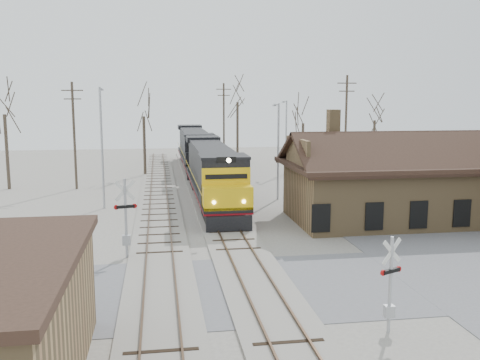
# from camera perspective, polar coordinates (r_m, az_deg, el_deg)

# --- Properties ---
(ground) EXTENTS (140.00, 140.00, 0.00)m
(ground) POSITION_cam_1_polar(r_m,az_deg,el_deg) (25.42, 1.90, -11.34)
(ground) COLOR #9B968C
(ground) RESTS_ON ground
(road) EXTENTS (60.00, 9.00, 0.03)m
(road) POSITION_cam_1_polar(r_m,az_deg,el_deg) (25.42, 1.90, -11.31)
(road) COLOR #5A5A5F
(road) RESTS_ON ground
(track_main) EXTENTS (3.40, 90.00, 0.24)m
(track_main) POSITION_cam_1_polar(r_m,az_deg,el_deg) (39.67, -2.10, -3.85)
(track_main) COLOR #9B968C
(track_main) RESTS_ON ground
(track_siding) EXTENTS (3.40, 90.00, 0.24)m
(track_siding) POSITION_cam_1_polar(r_m,az_deg,el_deg) (39.42, -8.62, -4.03)
(track_siding) COLOR #9B968C
(track_siding) RESTS_ON ground
(depot) EXTENTS (15.20, 9.31, 7.90)m
(depot) POSITION_cam_1_polar(r_m,az_deg,el_deg) (39.59, 15.92, -0.76)
(depot) COLOR olive
(depot) RESTS_ON ground
(locomotive_lead) EXTENTS (3.27, 21.91, 4.87)m
(locomotive_lead) POSITION_cam_1_polar(r_m,az_deg,el_deg) (44.47, -2.92, 0.78)
(locomotive_lead) COLOR black
(locomotive_lead) RESTS_ON ground
(locomotive_trailing) EXTENTS (3.27, 21.91, 4.61)m
(locomotive_trailing) POSITION_cam_1_polar(r_m,az_deg,el_deg) (66.43, -4.86, 3.42)
(locomotive_trailing) COLOR black
(locomotive_trailing) RESTS_ON ground
(crossbuck_near) EXTENTS (1.00, 0.51, 3.71)m
(crossbuck_near) POSITION_cam_1_polar(r_m,az_deg,el_deg) (21.00, 15.72, -10.99)
(crossbuck_near) COLOR #A5A8AD
(crossbuck_near) RESTS_ON ground
(crossbuck_far) EXTENTS (1.24, 0.38, 4.41)m
(crossbuck_far) POSITION_cam_1_polar(r_m,az_deg,el_deg) (29.94, -12.08, -4.34)
(crossbuck_far) COLOR #A5A8AD
(crossbuck_far) RESTS_ON ground
(streetlight_a) EXTENTS (0.25, 2.04, 9.56)m
(streetlight_a) POSITION_cam_1_polar(r_m,az_deg,el_deg) (43.44, -14.51, 3.99)
(streetlight_a) COLOR #A5A8AD
(streetlight_a) RESTS_ON ground
(streetlight_b) EXTENTS (0.25, 2.04, 8.25)m
(streetlight_b) POSITION_cam_1_polar(r_m,az_deg,el_deg) (45.95, 4.06, 3.67)
(streetlight_b) COLOR #A5A8AD
(streetlight_b) RESTS_ON ground
(streetlight_c) EXTENTS (0.25, 2.04, 8.40)m
(streetlight_c) POSITION_cam_1_polar(r_m,az_deg,el_deg) (61.85, 4.92, 5.04)
(streetlight_c) COLOR #A5A8AD
(streetlight_c) RESTS_ON ground
(utility_pole_a) EXTENTS (2.00, 0.24, 10.21)m
(utility_pole_a) POSITION_cam_1_polar(r_m,az_deg,el_deg) (53.35, -17.27, 4.73)
(utility_pole_a) COLOR #382D23
(utility_pole_a) RESTS_ON ground
(utility_pole_b) EXTENTS (2.00, 0.24, 10.62)m
(utility_pole_b) POSITION_cam_1_polar(r_m,az_deg,el_deg) (71.56, -1.73, 6.23)
(utility_pole_b) COLOR #382D23
(utility_pole_b) RESTS_ON ground
(utility_pole_c) EXTENTS (2.00, 0.24, 10.98)m
(utility_pole_c) POSITION_cam_1_polar(r_m,az_deg,el_deg) (55.84, 11.21, 5.53)
(utility_pole_c) COLOR #382D23
(utility_pole_c) RESTS_ON ground
(tree_a) EXTENTS (4.78, 4.78, 11.72)m
(tree_a) POSITION_cam_1_polar(r_m,az_deg,el_deg) (55.54, -23.91, 7.64)
(tree_a) COLOR #382D23
(tree_a) RESTS_ON ground
(tree_b) EXTENTS (4.44, 4.44, 10.87)m
(tree_b) POSITION_cam_1_polar(r_m,az_deg,el_deg) (61.25, -10.27, 7.72)
(tree_b) COLOR #382D23
(tree_b) RESTS_ON ground
(tree_c) EXTENTS (5.44, 5.44, 13.32)m
(tree_c) POSITION_cam_1_polar(r_m,az_deg,el_deg) (70.03, -0.27, 9.41)
(tree_c) COLOR #382D23
(tree_c) RESTS_ON ground
(tree_d) EXTENTS (3.78, 3.78, 9.27)m
(tree_d) POSITION_cam_1_polar(r_m,az_deg,el_deg) (65.04, 6.76, 6.84)
(tree_d) COLOR #382D23
(tree_d) RESTS_ON ground
(tree_e) EXTENTS (4.02, 4.02, 9.85)m
(tree_e) POSITION_cam_1_polar(r_m,az_deg,el_deg) (66.61, 14.20, 7.04)
(tree_e) COLOR #382D23
(tree_e) RESTS_ON ground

